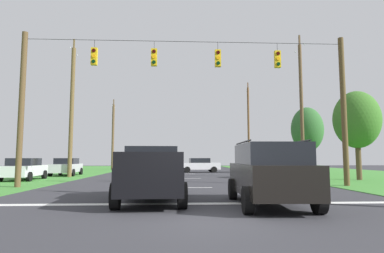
{
  "coord_description": "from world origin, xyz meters",
  "views": [
    {
      "loc": [
        -0.64,
        -8.29,
        1.52
      ],
      "look_at": [
        0.3,
        10.94,
        3.39
      ],
      "focal_mm": 30.6,
      "sensor_mm": 36.0,
      "label": 1
    }
  ],
  "objects_px": {
    "distant_car_oncoming": "(24,169)",
    "tree_roadside_far_right": "(307,129)",
    "utility_pole_mid_right": "(302,107)",
    "utility_pole_far_left": "(113,136)",
    "tree_roadside_right": "(357,120)",
    "suv_black": "(269,172)",
    "overhead_signal_span": "(186,100)",
    "utility_pole_mid_left": "(72,110)",
    "pickup_truck": "(151,174)",
    "distant_car_crossing_white": "(199,165)",
    "utility_pole_far_right": "(249,127)",
    "distant_car_far_parked": "(67,167)"
  },
  "relations": [
    {
      "from": "utility_pole_far_right",
      "to": "pickup_truck",
      "type": "bearing_deg",
      "value": -108.84
    },
    {
      "from": "overhead_signal_span",
      "to": "utility_pole_far_left",
      "type": "distance_m",
      "value": 27.21
    },
    {
      "from": "pickup_truck",
      "to": "distant_car_crossing_white",
      "type": "height_order",
      "value": "pickup_truck"
    },
    {
      "from": "utility_pole_far_left",
      "to": "tree_roadside_far_right",
      "type": "distance_m",
      "value": 24.17
    },
    {
      "from": "distant_car_far_parked",
      "to": "utility_pole_far_right",
      "type": "xyz_separation_m",
      "value": [
        19.09,
        13.78,
        4.88
      ]
    },
    {
      "from": "pickup_truck",
      "to": "distant_car_oncoming",
      "type": "distance_m",
      "value": 14.65
    },
    {
      "from": "utility_pole_far_left",
      "to": "utility_pole_mid_right",
      "type": "bearing_deg",
      "value": -44.76
    },
    {
      "from": "tree_roadside_right",
      "to": "tree_roadside_far_right",
      "type": "height_order",
      "value": "tree_roadside_far_right"
    },
    {
      "from": "utility_pole_mid_left",
      "to": "tree_roadside_far_right",
      "type": "bearing_deg",
      "value": 14.12
    },
    {
      "from": "distant_car_far_parked",
      "to": "suv_black",
      "type": "bearing_deg",
      "value": -55.95
    },
    {
      "from": "distant_car_far_parked",
      "to": "utility_pole_far_left",
      "type": "distance_m",
      "value": 14.76
    },
    {
      "from": "utility_pole_far_left",
      "to": "tree_roadside_far_right",
      "type": "bearing_deg",
      "value": -27.27
    },
    {
      "from": "tree_roadside_right",
      "to": "distant_car_crossing_white",
      "type": "bearing_deg",
      "value": 127.6
    },
    {
      "from": "suv_black",
      "to": "tree_roadside_far_right",
      "type": "distance_m",
      "value": 24.16
    },
    {
      "from": "suv_black",
      "to": "utility_pole_mid_left",
      "type": "distance_m",
      "value": 20.33
    },
    {
      "from": "utility_pole_mid_left",
      "to": "utility_pole_far_left",
      "type": "bearing_deg",
      "value": 89.28
    },
    {
      "from": "utility_pole_mid_right",
      "to": "utility_pole_far_left",
      "type": "bearing_deg",
      "value": 135.24
    },
    {
      "from": "utility_pole_far_right",
      "to": "utility_pole_far_left",
      "type": "distance_m",
      "value": 17.95
    },
    {
      "from": "distant_car_crossing_white",
      "to": "overhead_signal_span",
      "type": "bearing_deg",
      "value": -96.36
    },
    {
      "from": "utility_pole_mid_left",
      "to": "tree_roadside_far_right",
      "type": "xyz_separation_m",
      "value": [
        21.69,
        5.46,
        -1.04
      ]
    },
    {
      "from": "utility_pole_mid_right",
      "to": "tree_roadside_right",
      "type": "bearing_deg",
      "value": -48.22
    },
    {
      "from": "utility_pole_far_left",
      "to": "tree_roadside_right",
      "type": "relative_size",
      "value": 1.49
    },
    {
      "from": "utility_pole_mid_right",
      "to": "utility_pole_mid_left",
      "type": "height_order",
      "value": "utility_pole_mid_right"
    },
    {
      "from": "utility_pole_far_right",
      "to": "tree_roadside_right",
      "type": "xyz_separation_m",
      "value": [
        3.03,
        -20.63,
        -1.49
      ]
    },
    {
      "from": "tree_roadside_far_right",
      "to": "utility_pole_mid_left",
      "type": "bearing_deg",
      "value": -165.88
    },
    {
      "from": "utility_pole_far_right",
      "to": "tree_roadside_right",
      "type": "relative_size",
      "value": 1.87
    },
    {
      "from": "utility_pole_mid_right",
      "to": "tree_roadside_far_right",
      "type": "bearing_deg",
      "value": 64.98
    },
    {
      "from": "overhead_signal_span",
      "to": "distant_car_oncoming",
      "type": "height_order",
      "value": "overhead_signal_span"
    },
    {
      "from": "overhead_signal_span",
      "to": "tree_roadside_far_right",
      "type": "height_order",
      "value": "overhead_signal_span"
    },
    {
      "from": "distant_car_crossing_white",
      "to": "utility_pole_far_left",
      "type": "xyz_separation_m",
      "value": [
        -10.81,
        7.97,
        3.65
      ]
    },
    {
      "from": "utility_pole_far_right",
      "to": "utility_pole_mid_left",
      "type": "distance_m",
      "value": 24.2
    },
    {
      "from": "pickup_truck",
      "to": "utility_pole_mid_right",
      "type": "height_order",
      "value": "utility_pole_mid_right"
    },
    {
      "from": "suv_black",
      "to": "tree_roadside_far_right",
      "type": "height_order",
      "value": "tree_roadside_far_right"
    },
    {
      "from": "pickup_truck",
      "to": "utility_pole_far_right",
      "type": "relative_size",
      "value": 0.47
    },
    {
      "from": "distant_car_crossing_white",
      "to": "distant_car_far_parked",
      "type": "distance_m",
      "value": 13.55
    },
    {
      "from": "distant_car_crossing_white",
      "to": "utility_pole_mid_right",
      "type": "xyz_separation_m",
      "value": [
        7.41,
        -10.1,
        4.75
      ]
    },
    {
      "from": "utility_pole_mid_left",
      "to": "pickup_truck",
      "type": "bearing_deg",
      "value": -62.81
    },
    {
      "from": "overhead_signal_span",
      "to": "distant_car_oncoming",
      "type": "relative_size",
      "value": 4.05
    },
    {
      "from": "tree_roadside_right",
      "to": "overhead_signal_span",
      "type": "bearing_deg",
      "value": -159.03
    },
    {
      "from": "suv_black",
      "to": "utility_pole_mid_left",
      "type": "relative_size",
      "value": 0.43
    },
    {
      "from": "utility_pole_far_left",
      "to": "utility_pole_mid_left",
      "type": "bearing_deg",
      "value": -90.72
    },
    {
      "from": "utility_pole_far_left",
      "to": "tree_roadside_right",
      "type": "distance_m",
      "value": 29.72
    },
    {
      "from": "utility_pole_mid_right",
      "to": "utility_pole_far_right",
      "type": "height_order",
      "value": "utility_pole_far_right"
    },
    {
      "from": "suv_black",
      "to": "distant_car_crossing_white",
      "type": "relative_size",
      "value": 1.1
    },
    {
      "from": "distant_car_far_parked",
      "to": "overhead_signal_span",
      "type": "bearing_deg",
      "value": -48.88
    },
    {
      "from": "utility_pole_mid_right",
      "to": "tree_roadside_far_right",
      "type": "height_order",
      "value": "utility_pole_mid_right"
    },
    {
      "from": "pickup_truck",
      "to": "utility_pole_mid_left",
      "type": "distance_m",
      "value": 17.2
    },
    {
      "from": "distant_car_oncoming",
      "to": "tree_roadside_far_right",
      "type": "xyz_separation_m",
      "value": [
        23.62,
        9.09,
        3.6
      ]
    },
    {
      "from": "overhead_signal_span",
      "to": "utility_pole_far_left",
      "type": "bearing_deg",
      "value": 108.94
    },
    {
      "from": "distant_car_oncoming",
      "to": "utility_pole_far_right",
      "type": "xyz_separation_m",
      "value": [
        20.04,
        19.69,
        4.88
      ]
    }
  ]
}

